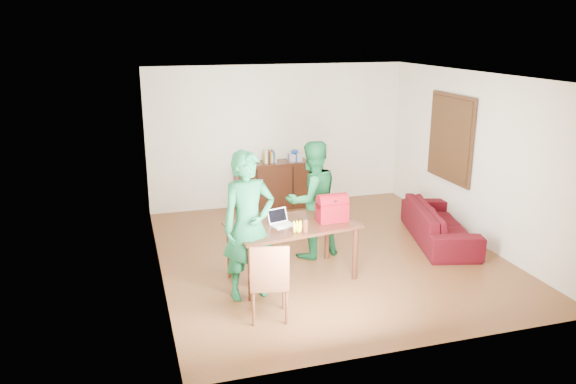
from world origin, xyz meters
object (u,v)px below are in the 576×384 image
object	(u,v)px
table	(292,231)
sofa	(440,223)
laptop	(283,223)
chair	(269,296)
person_far	(312,200)
red_bag	(332,210)
bottle	(305,225)
person_near	(249,226)

from	to	relation	value
table	sofa	bearing A→B (deg)	5.47
table	laptop	world-z (taller)	laptop
chair	laptop	distance (m)	1.20
person_far	table	bearing A→B (deg)	39.15
chair	table	bearing A→B (deg)	70.38
sofa	red_bag	bearing A→B (deg)	123.13
person_far	sofa	xyz separation A→B (m)	(2.20, -0.02, -0.59)
person_far	bottle	size ratio (longest dim) A/B	9.17
bottle	red_bag	bearing A→B (deg)	32.44
table	laptop	xyz separation A→B (m)	(-0.14, -0.04, 0.14)
bottle	sofa	distance (m)	2.89
person_near	person_far	xyz separation A→B (m)	(1.20, 1.05, -0.07)
chair	sofa	world-z (taller)	chair
person_near	bottle	bearing A→B (deg)	-8.54
table	person_far	world-z (taller)	person_far
chair	bottle	xyz separation A→B (m)	(0.67, 0.66, 0.60)
bottle	sofa	xyz separation A→B (m)	(2.64, 1.03, -0.60)
chair	laptop	bearing A→B (deg)	76.03
table	bottle	xyz separation A→B (m)	(0.07, -0.35, 0.20)
laptop	sofa	world-z (taller)	laptop
table	red_bag	size ratio (longest dim) A/B	4.42
person_far	red_bag	size ratio (longest dim) A/B	4.31
red_bag	sofa	bearing A→B (deg)	17.55
person_near	bottle	distance (m)	0.76
red_bag	table	bearing A→B (deg)	174.93
table	person_far	distance (m)	0.89
chair	sofa	size ratio (longest dim) A/B	0.49
chair	bottle	distance (m)	1.12
sofa	chair	bearing A→B (deg)	131.69
person_near	red_bag	distance (m)	1.28
person_near	person_far	size ratio (longest dim) A/B	1.08
bottle	red_bag	distance (m)	0.58
person_far	red_bag	distance (m)	0.74
chair	person_far	xyz separation A→B (m)	(1.11, 1.70, 0.60)
person_near	red_bag	size ratio (longest dim) A/B	4.66
chair	person_near	bearing A→B (deg)	108.64
sofa	laptop	bearing A→B (deg)	118.73
chair	bottle	size ratio (longest dim) A/B	5.09
bottle	chair	bearing A→B (deg)	-135.46
red_bag	sofa	distance (m)	2.36
person_near	person_far	distance (m)	1.59
table	chair	bearing A→B (deg)	-129.10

